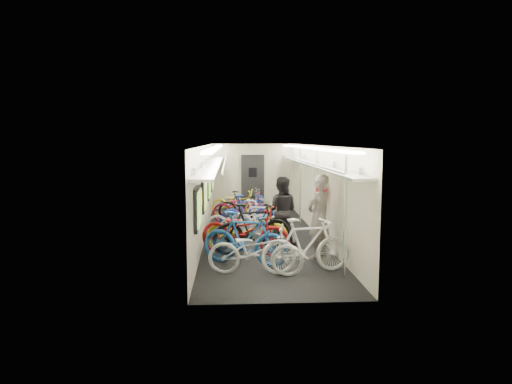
{
  "coord_description": "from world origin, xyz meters",
  "views": [
    {
      "loc": [
        -0.83,
        -11.86,
        2.55
      ],
      "look_at": [
        -0.14,
        0.3,
        1.15
      ],
      "focal_mm": 32.0,
      "sensor_mm": 36.0,
      "label": 1
    }
  ],
  "objects": [
    {
      "name": "bicycle_3",
      "position": [
        -0.33,
        -1.75,
        0.57
      ],
      "size": [
        1.97,
        1.15,
        1.14
      ],
      "primitive_type": "imported",
      "rotation": [
        0.0,
        0.0,
        1.92
      ],
      "color": "black",
      "rests_on": "ground"
    },
    {
      "name": "bicycle_6",
      "position": [
        -0.61,
        -0.0,
        0.46
      ],
      "size": [
        1.76,
        0.66,
        0.91
      ],
      "primitive_type": "imported",
      "rotation": [
        0.0,
        0.0,
        1.6
      ],
      "color": "#B6B5BA",
      "rests_on": "ground"
    },
    {
      "name": "bicycle_9",
      "position": [
        -0.43,
        2.3,
        0.48
      ],
      "size": [
        1.65,
        0.74,
        0.96
      ],
      "primitive_type": "imported",
      "rotation": [
        0.0,
        0.0,
        1.38
      ],
      "color": "black",
      "rests_on": "ground"
    },
    {
      "name": "bicycle_7",
      "position": [
        -0.34,
        0.75,
        0.52
      ],
      "size": [
        1.77,
        1.16,
        1.04
      ],
      "primitive_type": "imported",
      "rotation": [
        0.0,
        0.0,
        2.0
      ],
      "color": "navy",
      "rests_on": "ground"
    },
    {
      "name": "bicycle_8",
      "position": [
        -0.46,
        1.86,
        0.49
      ],
      "size": [
        1.91,
        0.84,
        0.97
      ],
      "primitive_type": "imported",
      "rotation": [
        0.0,
        0.0,
        1.46
      ],
      "color": "maroon",
      "rests_on": "ground"
    },
    {
      "name": "bicycle_4",
      "position": [
        -0.44,
        -1.51,
        0.5
      ],
      "size": [
        1.9,
        0.68,
        0.99
      ],
      "primitive_type": "imported",
      "rotation": [
        0.0,
        0.0,
        1.56
      ],
      "color": "#B9AA11",
      "rests_on": "ground"
    },
    {
      "name": "bicycle_2",
      "position": [
        -0.51,
        -1.95,
        0.55
      ],
      "size": [
        2.2,
        1.47,
        1.09
      ],
      "primitive_type": "imported",
      "rotation": [
        0.0,
        0.0,
        1.18
      ],
      "color": "maroon",
      "rests_on": "ground"
    },
    {
      "name": "passenger_near",
      "position": [
        1.07,
        -2.3,
        0.91
      ],
      "size": [
        0.79,
        0.76,
        1.81
      ],
      "primitive_type": "imported",
      "rotation": [
        0.0,
        0.0,
        3.84
      ],
      "color": "slate",
      "rests_on": "ground"
    },
    {
      "name": "train_car_shell",
      "position": [
        -0.36,
        0.71,
        1.66
      ],
      "size": [
        10.0,
        10.0,
        10.0
      ],
      "color": "black",
      "rests_on": "ground"
    },
    {
      "name": "bicycle_11",
      "position": [
        0.61,
        -3.41,
        0.54
      ],
      "size": [
        1.86,
        0.84,
        1.08
      ],
      "primitive_type": "imported",
      "rotation": [
        0.0,
        0.0,
        1.76
      ],
      "color": "white",
      "rests_on": "ground"
    },
    {
      "name": "bicycle_12",
      "position": [
        -0.36,
        3.44,
        0.44
      ],
      "size": [
        1.79,
        1.06,
        0.89
      ],
      "primitive_type": "imported",
      "rotation": [
        0.0,
        0.0,
        1.27
      ],
      "color": "#58585D",
      "rests_on": "ground"
    },
    {
      "name": "bicycle_10",
      "position": [
        -0.61,
        3.09,
        0.46
      ],
      "size": [
        1.85,
        1.08,
        0.92
      ],
      "primitive_type": "imported",
      "rotation": [
        0.0,
        0.0,
        1.28
      ],
      "color": "yellow",
      "rests_on": "ground"
    },
    {
      "name": "bicycle_0",
      "position": [
        -0.36,
        -3.48,
        0.48
      ],
      "size": [
        1.9,
        0.96,
        0.95
      ],
      "primitive_type": "imported",
      "rotation": [
        0.0,
        0.0,
        1.39
      ],
      "color": "silver",
      "rests_on": "ground"
    },
    {
      "name": "bicycle_14",
      "position": [
        -0.38,
        3.4,
        0.46
      ],
      "size": [
        1.8,
        0.86,
        0.91
      ],
      "primitive_type": "imported",
      "rotation": [
        0.0,
        0.0,
        1.72
      ],
      "color": "slate",
      "rests_on": "ground"
    },
    {
      "name": "bicycle_1",
      "position": [
        -0.54,
        -2.76,
        0.55
      ],
      "size": [
        1.89,
        1.17,
        1.1
      ],
      "primitive_type": "imported",
      "rotation": [
        0.0,
        0.0,
        1.18
      ],
      "color": "#184B94",
      "rests_on": "ground"
    },
    {
      "name": "passenger_mid",
      "position": [
        0.4,
        -1.01,
        0.83
      ],
      "size": [
        0.94,
        0.81,
        1.67
      ],
      "primitive_type": "imported",
      "rotation": [
        0.0,
        0.0,
        2.9
      ],
      "color": "black",
      "rests_on": "ground"
    },
    {
      "name": "bicycle_5",
      "position": [
        -0.07,
        -0.25,
        0.5
      ],
      "size": [
        1.74,
        0.98,
        1.01
      ],
      "primitive_type": "imported",
      "rotation": [
        0.0,
        0.0,
        1.25
      ],
      "color": "silver",
      "rests_on": "ground"
    },
    {
      "name": "backpack",
      "position": [
        1.33,
        -1.25,
        1.28
      ],
      "size": [
        0.29,
        0.2,
        0.38
      ],
      "primitive_type": "cube",
      "rotation": [
        0.0,
        0.0,
        -0.27
      ],
      "color": "#B51224",
      "rests_on": "passenger_near"
    }
  ]
}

